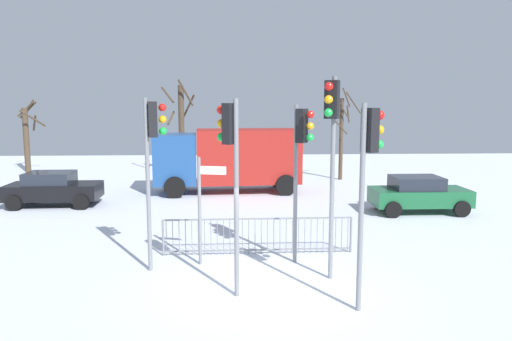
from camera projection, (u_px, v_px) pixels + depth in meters
ground_plane at (264, 287)px, 11.50m from camera, size 60.00×60.00×0.00m
traffic_light_rear_right at (368, 160)px, 9.82m from camera, size 0.53×0.40×4.37m
traffic_light_foreground_left at (231, 153)px, 10.60m from camera, size 0.48×0.45×4.46m
traffic_light_mid_left at (153, 145)px, 12.21m from camera, size 0.56×0.36×4.51m
traffic_light_mid_right at (301, 148)px, 12.80m from camera, size 0.50×0.44×4.32m
traffic_light_rear_left at (332, 133)px, 11.43m from camera, size 0.42×0.52×5.00m
direction_sign_post at (202, 205)px, 12.87m from camera, size 0.77×0.24×2.95m
pedestrian_guard_railing at (258, 236)px, 13.93m from camera, size 5.54×0.14×1.07m
car_black_near at (53, 188)px, 20.49m from camera, size 3.84×2.00×1.47m
car_green_mid at (419, 194)px, 19.25m from camera, size 3.80×1.92×1.47m
delivery_truck at (229, 157)px, 23.57m from camera, size 7.20×3.14×3.10m
bare_tree_left at (27, 135)px, 30.61m from camera, size 1.86×2.03×4.63m
bare_tree_centre at (342, 135)px, 27.34m from camera, size 1.71×1.35×5.24m
bare_tree_right at (181, 126)px, 29.43m from camera, size 2.13×2.12×5.80m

